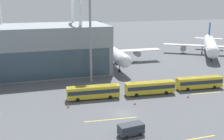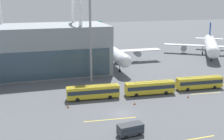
# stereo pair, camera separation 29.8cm
# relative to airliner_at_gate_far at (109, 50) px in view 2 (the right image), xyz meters

# --- Properties ---
(ground_plane) EXTENTS (440.00, 440.00, 0.00)m
(ground_plane) POSITION_rel_airliner_at_gate_far_xyz_m (-10.76, -47.55, -5.25)
(ground_plane) COLOR #515459
(airliner_at_gate_far) EXTENTS (42.57, 42.15, 15.26)m
(airliner_at_gate_far) POSITION_rel_airliner_at_gate_far_xyz_m (0.00, 0.00, 0.00)
(airliner_at_gate_far) COLOR silver
(airliner_at_gate_far) RESTS_ON ground_plane
(airliner_parked_remote) EXTENTS (36.39, 36.17, 13.15)m
(airliner_parked_remote) POSITION_rel_airliner_at_gate_far_xyz_m (47.81, 2.67, -0.63)
(airliner_parked_remote) COLOR white
(airliner_parked_remote) RESTS_ON ground_plane
(shuttle_bus_0) EXTENTS (13.49, 3.47, 3.36)m
(shuttle_bus_0) POSITION_rel_airliner_at_gate_far_xyz_m (-14.85, -36.57, -3.28)
(shuttle_bus_0) COLOR gold
(shuttle_bus_0) RESTS_ON ground_plane
(shuttle_bus_1) EXTENTS (13.50, 3.50, 3.36)m
(shuttle_bus_1) POSITION_rel_airliner_at_gate_far_xyz_m (0.42, -37.59, -3.28)
(shuttle_bus_1) COLOR gold
(shuttle_bus_1) RESTS_ON ground_plane
(shuttle_bus_2) EXTENTS (13.50, 3.52, 3.36)m
(shuttle_bus_2) POSITION_rel_airliner_at_gate_far_xyz_m (15.69, -37.41, -3.28)
(shuttle_bus_2) COLOR gold
(shuttle_bus_2) RESTS_ON ground_plane
(service_van_foreground) EXTENTS (5.04, 2.72, 2.24)m
(service_van_foreground) POSITION_rel_airliner_at_gate_far_xyz_m (-12.53, -57.63, -3.93)
(service_van_foreground) COLOR #2D3338
(service_van_foreground) RESTS_ON ground_plane
(floodlight_mast) EXTENTS (2.51, 2.51, 28.87)m
(floodlight_mast) POSITION_rel_airliner_at_gate_far_xyz_m (-11.89, -21.17, 12.08)
(floodlight_mast) COLOR gray
(floodlight_mast) RESTS_ON ground_plane
(lane_stripe_0) EXTENTS (8.74, 0.99, 0.01)m
(lane_stripe_0) POSITION_rel_airliner_at_gate_far_xyz_m (15.40, -41.30, -5.25)
(lane_stripe_0) COLOR yellow
(lane_stripe_0) RESTS_ON ground_plane
(lane_stripe_3) EXTENTS (11.41, 1.17, 0.01)m
(lane_stripe_3) POSITION_rel_airliner_at_gate_far_xyz_m (-14.22, -49.89, -5.25)
(lane_stripe_3) COLOR yellow
(lane_stripe_3) RESTS_ON ground_plane
(lane_stripe_4) EXTENTS (7.74, 0.34, 0.01)m
(lane_stripe_4) POSITION_rel_airliner_at_gate_far_xyz_m (-1.30, -62.40, -5.25)
(lane_stripe_4) COLOR yellow
(lane_stripe_4) RESTS_ON ground_plane
(traffic_cone_0) EXTENTS (0.59, 0.59, 0.65)m
(traffic_cone_0) POSITION_rel_airliner_at_gate_far_xyz_m (-21.93, -40.73, -4.94)
(traffic_cone_0) COLOR black
(traffic_cone_0) RESTS_ON ground_plane
(traffic_cone_1) EXTENTS (0.56, 0.56, 0.63)m
(traffic_cone_1) POSITION_rel_airliner_at_gate_far_xyz_m (-6.13, -43.37, -4.94)
(traffic_cone_1) COLOR black
(traffic_cone_1) RESTS_ON ground_plane
(traffic_cone_2) EXTENTS (0.51, 0.51, 0.70)m
(traffic_cone_2) POSITION_rel_airliner_at_gate_far_xyz_m (8.86, -42.88, -4.91)
(traffic_cone_2) COLOR black
(traffic_cone_2) RESTS_ON ground_plane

